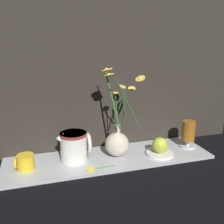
# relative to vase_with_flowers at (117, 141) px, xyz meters

# --- Properties ---
(ground_plane) EXTENTS (6.00, 6.00, 0.00)m
(ground_plane) POSITION_rel_vase_with_flowers_xyz_m (-0.03, -0.00, -0.08)
(ground_plane) COLOR black
(shelf) EXTENTS (0.89, 0.24, 0.01)m
(shelf) POSITION_rel_vase_with_flowers_xyz_m (-0.03, -0.00, -0.08)
(shelf) COLOR #B2B7BC
(shelf) RESTS_ON ground_plane
(backdrop_wall) EXTENTS (1.39, 0.02, 1.10)m
(backdrop_wall) POSITION_rel_vase_with_flowers_xyz_m (-0.03, 0.13, 0.47)
(backdrop_wall) COLOR #2D2823
(backdrop_wall) RESTS_ON ground_plane
(vase_with_flowers) EXTENTS (0.18, 0.20, 0.39)m
(vase_with_flowers) POSITION_rel_vase_with_flowers_xyz_m (0.00, 0.00, 0.00)
(vase_with_flowers) COLOR beige
(vase_with_flowers) RESTS_ON shelf
(yellow_mug) EXTENTS (0.08, 0.07, 0.06)m
(yellow_mug) POSITION_rel_vase_with_flowers_xyz_m (-0.38, -0.01, -0.04)
(yellow_mug) COLOR yellow
(yellow_mug) RESTS_ON shelf
(ceramic_pitcher) EXTENTS (0.14, 0.11, 0.13)m
(ceramic_pitcher) POSITION_rel_vase_with_flowers_xyz_m (-0.18, 0.01, -0.00)
(ceramic_pitcher) COLOR white
(ceramic_pitcher) RESTS_ON shelf
(tea_glass) EXTENTS (0.07, 0.07, 0.13)m
(tea_glass) POSITION_rel_vase_with_flowers_xyz_m (0.35, -0.01, 0.00)
(tea_glass) COLOR silver
(tea_glass) RESTS_ON shelf
(saucer_plate) EXTENTS (0.12, 0.12, 0.01)m
(saucer_plate) POSITION_rel_vase_with_flowers_xyz_m (0.18, -0.04, -0.06)
(saucer_plate) COLOR white
(saucer_plate) RESTS_ON shelf
(orange_fruit) EXTENTS (0.07, 0.07, 0.08)m
(orange_fruit) POSITION_rel_vase_with_flowers_xyz_m (0.18, -0.04, -0.02)
(orange_fruit) COLOR #B7C638
(orange_fruit) RESTS_ON saucer_plate
(loose_daisy) EXTENTS (0.12, 0.04, 0.01)m
(loose_daisy) POSITION_rel_vase_with_flowers_xyz_m (-0.12, -0.09, -0.07)
(loose_daisy) COLOR #4C8E3D
(loose_daisy) RESTS_ON shelf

